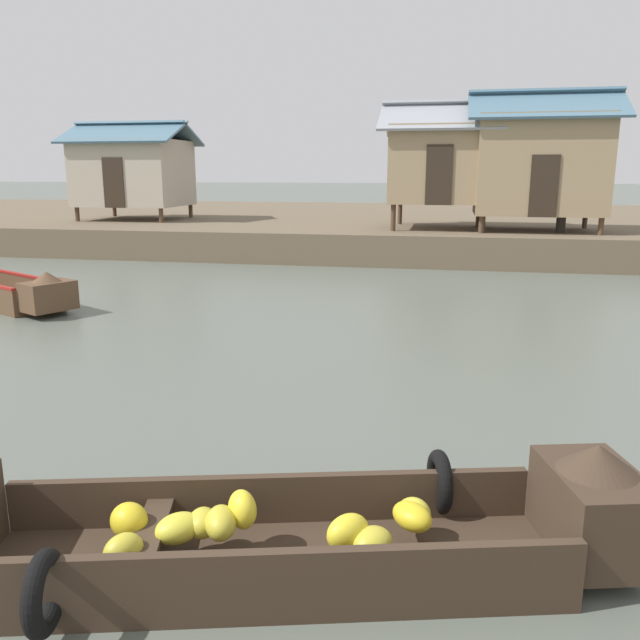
# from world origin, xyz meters

# --- Properties ---
(ground_plane) EXTENTS (300.00, 300.00, 0.00)m
(ground_plane) POSITION_xyz_m (0.00, 10.00, 0.00)
(ground_plane) COLOR #596056
(riverbank_strip) EXTENTS (160.00, 20.00, 0.96)m
(riverbank_strip) POSITION_xyz_m (0.00, 28.85, 0.48)
(riverbank_strip) COLOR brown
(riverbank_strip) RESTS_ON ground
(banana_boat) EXTENTS (5.28, 2.43, 0.93)m
(banana_boat) POSITION_xyz_m (-0.18, 3.87, 0.32)
(banana_boat) COLOR #3D2D21
(banana_boat) RESTS_ON ground
(cargo_boat_upstream) EXTENTS (4.42, 2.86, 0.89)m
(cargo_boat_upstream) POSITION_xyz_m (-8.45, 11.98, 0.33)
(cargo_boat_upstream) COLOR brown
(cargo_boat_upstream) RESTS_ON ground
(stilt_house_left) EXTENTS (4.49, 3.68, 3.70)m
(stilt_house_left) POSITION_xyz_m (-11.11, 23.55, 2.80)
(stilt_house_left) COLOR #4C3826
(stilt_house_left) RESTS_ON riverbank_strip
(stilt_house_mid_left) EXTENTS (3.85, 3.64, 4.06)m
(stilt_house_mid_left) POSITION_xyz_m (0.59, 21.85, 3.07)
(stilt_house_mid_left) COLOR #4C3826
(stilt_house_mid_left) RESTS_ON riverbank_strip
(stilt_house_mid_right) EXTENTS (4.53, 3.27, 4.28)m
(stilt_house_mid_right) POSITION_xyz_m (3.63, 21.45, 3.05)
(stilt_house_mid_right) COLOR #4C3826
(stilt_house_mid_right) RESTS_ON riverbank_strip
(vendor_person) EXTENTS (0.44, 0.44, 1.66)m
(vendor_person) POSITION_xyz_m (4.34, 21.03, 1.89)
(vendor_person) COLOR #332D28
(vendor_person) RESTS_ON riverbank_strip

